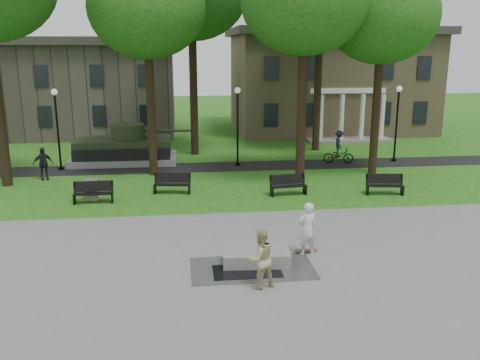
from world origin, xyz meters
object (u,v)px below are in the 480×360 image
object	(u,v)px
cyclist	(339,150)
concrete_block	(256,258)
skateboarder	(307,229)
trash_bin	(92,189)
park_bench_0	(93,192)
friend_watching	(260,258)

from	to	relation	value
cyclist	concrete_block	bearing A→B (deg)	163.06
concrete_block	skateboarder	size ratio (longest dim) A/B	1.17
skateboarder	trash_bin	xyz separation A→B (m)	(-8.50, 7.79, -0.48)
skateboarder	cyclist	bearing A→B (deg)	-125.25
skateboarder	park_bench_0	xyz separation A→B (m)	(-8.33, 7.21, -0.44)
cyclist	trash_bin	world-z (taller)	cyclist
friend_watching	trash_bin	distance (m)	11.99
concrete_block	friend_watching	world-z (taller)	friend_watching
concrete_block	cyclist	size ratio (longest dim) A/B	1.07
concrete_block	friend_watching	bearing A→B (deg)	-94.75
skateboarder	cyclist	xyz separation A→B (m)	(5.50, 14.09, -0.12)
park_bench_0	trash_bin	size ratio (longest dim) A/B	1.88
friend_watching	cyclist	bearing A→B (deg)	-135.57
concrete_block	cyclist	xyz separation A→B (m)	(7.35, 14.68, 0.60)
skateboarder	friend_watching	size ratio (longest dim) A/B	1.03
friend_watching	concrete_block	bearing A→B (deg)	-115.72
trash_bin	skateboarder	bearing A→B (deg)	-42.53
park_bench_0	trash_bin	world-z (taller)	park_bench_0
friend_watching	skateboarder	bearing A→B (deg)	-152.27
skateboarder	trash_bin	size ratio (longest dim) A/B	1.96
trash_bin	friend_watching	bearing A→B (deg)	-57.07
skateboarder	park_bench_0	size ratio (longest dim) A/B	1.04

